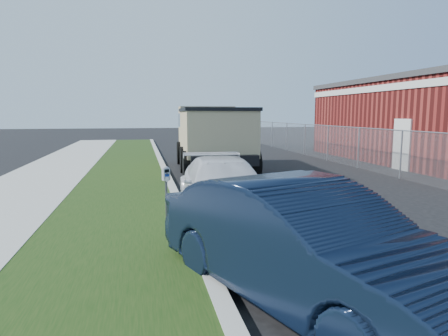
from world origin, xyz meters
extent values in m
plane|color=black|center=(0.00, 0.00, 0.00)|extent=(120.00, 120.00, 0.00)
cube|color=#999990|center=(-2.60, 2.00, 0.07)|extent=(0.25, 50.00, 0.15)
cube|color=black|center=(-4.20, 2.00, 0.07)|extent=(3.00, 50.00, 0.13)
cube|color=#999990|center=(-7.10, 2.00, 0.07)|extent=(3.00, 50.00, 0.14)
plane|color=slate|center=(6.00, 7.00, 0.90)|extent=(0.00, 30.00, 30.00)
cylinder|color=gray|center=(6.00, 7.00, 1.80)|extent=(0.04, 30.00, 0.04)
cylinder|color=gray|center=(6.00, 4.00, 0.90)|extent=(0.06, 0.06, 1.80)
cylinder|color=gray|center=(6.00, 7.00, 0.90)|extent=(0.06, 0.06, 1.80)
cylinder|color=gray|center=(6.00, 10.00, 0.90)|extent=(0.06, 0.06, 1.80)
cylinder|color=gray|center=(6.00, 13.00, 0.90)|extent=(0.06, 0.06, 1.80)
cylinder|color=gray|center=(6.00, 16.00, 0.90)|extent=(0.06, 0.06, 1.80)
cylinder|color=gray|center=(6.00, 19.00, 0.90)|extent=(0.06, 0.06, 1.80)
cylinder|color=gray|center=(6.00, 22.00, 0.90)|extent=(0.06, 0.06, 1.80)
cube|color=silver|center=(7.48, 8.00, 3.60)|extent=(0.06, 14.00, 0.30)
cube|color=silver|center=(7.45, 6.00, 1.10)|extent=(0.08, 1.10, 2.20)
cylinder|color=#3F4247|center=(-3.01, -0.56, 0.54)|extent=(0.07, 0.07, 0.85)
cube|color=gray|center=(-3.01, -0.56, 1.11)|extent=(0.18, 0.15, 0.26)
ellipsoid|color=gray|center=(-3.01, -0.56, 1.24)|extent=(0.19, 0.16, 0.10)
cube|color=black|center=(-2.99, -0.61, 1.20)|extent=(0.10, 0.05, 0.07)
cube|color=navy|center=(-2.99, -0.61, 1.10)|extent=(0.09, 0.04, 0.06)
cylinder|color=silver|center=(-2.99, -0.61, 1.01)|extent=(0.09, 0.04, 0.09)
cube|color=#3F4247|center=(-2.99, -0.61, 1.13)|extent=(0.03, 0.02, 0.04)
imported|color=silver|center=(-1.65, -0.11, 0.68)|extent=(2.12, 4.78, 1.36)
imported|color=black|center=(-1.54, -4.62, 0.79)|extent=(3.29, 5.07, 1.58)
cube|color=black|center=(-0.52, 7.61, 0.78)|extent=(2.70, 7.03, 0.38)
cube|color=tan|center=(-0.40, 10.09, 1.68)|extent=(2.63, 2.06, 2.16)
cube|color=black|center=(-0.40, 10.09, 2.11)|extent=(2.66, 2.09, 0.65)
cube|color=tan|center=(-0.56, 6.74, 1.68)|extent=(2.80, 4.66, 1.73)
cube|color=black|center=(-0.56, 6.74, 2.58)|extent=(2.92, 4.77, 0.13)
cube|color=black|center=(-0.36, 11.12, 0.70)|extent=(2.60, 0.28, 0.32)
cylinder|color=black|center=(-1.65, 10.04, 0.54)|extent=(0.40, 1.10, 1.08)
cylinder|color=black|center=(0.84, 9.93, 0.54)|extent=(0.40, 1.10, 1.08)
cylinder|color=black|center=(-1.79, 7.12, 0.54)|extent=(0.40, 1.10, 1.08)
cylinder|color=black|center=(0.70, 7.01, 0.54)|extent=(0.40, 1.10, 1.08)
cylinder|color=black|center=(-1.88, 5.18, 0.54)|extent=(0.40, 1.10, 1.08)
cylinder|color=black|center=(0.61, 5.06, 0.54)|extent=(0.40, 1.10, 1.08)
camera|label=1|loc=(-3.53, -9.18, 2.42)|focal=32.00mm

